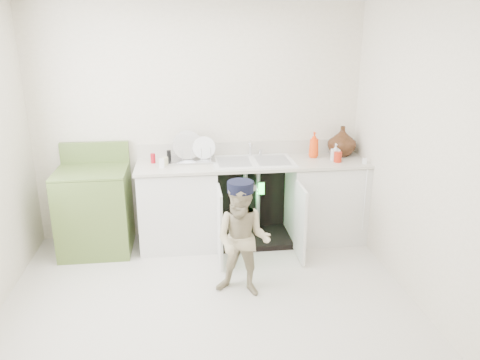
{
  "coord_description": "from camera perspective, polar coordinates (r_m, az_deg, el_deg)",
  "views": [
    {
      "loc": [
        -0.17,
        -3.47,
        2.25
      ],
      "look_at": [
        0.35,
        0.7,
        0.87
      ],
      "focal_mm": 35.0,
      "sensor_mm": 36.0,
      "label": 1
    }
  ],
  "objects": [
    {
      "name": "ground",
      "position": [
        4.14,
        -3.72,
        -14.78
      ],
      "size": [
        3.5,
        3.5,
        0.0
      ],
      "primitive_type": "plane",
      "color": "silver",
      "rests_on": "ground"
    },
    {
      "name": "room_shell",
      "position": [
        3.61,
        -4.12,
        2.1
      ],
      "size": [
        6.0,
        5.5,
        1.26
      ],
      "color": "#EFE3CC",
      "rests_on": "ground"
    },
    {
      "name": "counter_run",
      "position": [
        5.06,
        1.91,
        -2.35
      ],
      "size": [
        2.44,
        1.02,
        1.22
      ],
      "color": "silver",
      "rests_on": "ground"
    },
    {
      "name": "repair_worker",
      "position": [
        4.03,
        0.35,
        -7.25
      ],
      "size": [
        0.61,
        1.0,
        1.03
      ],
      "rotation": [
        0.0,
        0.0,
        -0.36
      ],
      "color": "tan",
      "rests_on": "ground"
    },
    {
      "name": "avocado_stove",
      "position": [
        5.07,
        -17.25,
        -3.4
      ],
      "size": [
        0.71,
        0.65,
        1.1
      ],
      "color": "olive",
      "rests_on": "ground"
    }
  ]
}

